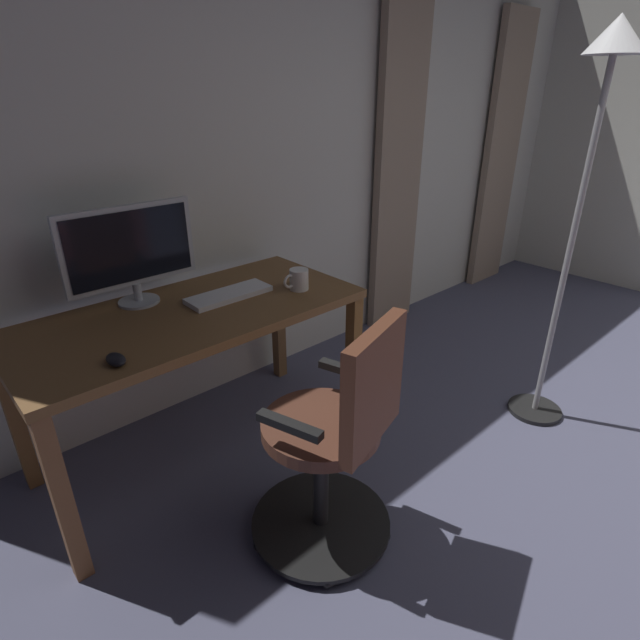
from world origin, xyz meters
name	(u,v)px	position (x,y,z in m)	size (l,w,h in m)	color
back_room_partition	(344,148)	(0.00, -2.69, 1.29)	(5.08, 0.10, 2.58)	silver
curtain_left_panel	(500,157)	(-1.77, -2.58, 1.10)	(0.46, 0.06, 2.19)	gray
curtain_right_panel	(398,174)	(-0.41, -2.58, 1.10)	(0.43, 0.06, 2.19)	gray
desk	(193,329)	(1.43, -2.19, 0.66)	(1.50, 0.70, 0.76)	brown
office_chair	(335,446)	(1.33, -1.38, 0.45)	(0.56, 0.56, 0.96)	black
computer_monitor	(130,249)	(1.56, -2.43, 1.00)	(0.58, 0.18, 0.44)	#B7BCC1
computer_keyboard	(229,295)	(1.22, -2.20, 0.77)	(0.40, 0.14, 0.02)	white
computer_mouse	(116,360)	(1.85, -1.95, 0.77)	(0.06, 0.10, 0.04)	black
mug_coffee	(298,280)	(0.92, -2.06, 0.81)	(0.14, 0.09, 0.10)	white
floor_lamp	(594,140)	(-0.08, -1.24, 1.43)	(0.28, 0.28, 1.90)	black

